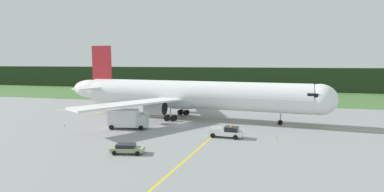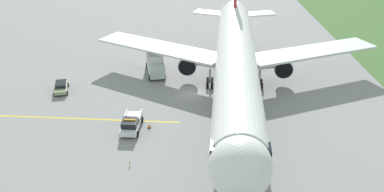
{
  "view_description": "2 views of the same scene",
  "coord_description": "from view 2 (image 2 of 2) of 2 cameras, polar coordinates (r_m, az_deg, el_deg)",
  "views": [
    {
      "loc": [
        16.55,
        -56.12,
        12.36
      ],
      "look_at": [
        0.72,
        7.6,
        4.71
      ],
      "focal_mm": 28.49,
      "sensor_mm": 36.0,
      "label": 1
    },
    {
      "loc": [
        57.7,
        -1.26,
        27.76
      ],
      "look_at": [
        8.29,
        -0.34,
        3.68
      ],
      "focal_mm": 40.4,
      "sensor_mm": 36.0,
      "label": 2
    }
  ],
  "objects": [
    {
      "name": "airliner",
      "position": [
        61.83,
        5.82,
        4.32
      ],
      "size": [
        58.67,
        45.32,
        15.78
      ],
      "color": "white",
      "rests_on": "ground"
    },
    {
      "name": "apron_cone",
      "position": [
        55.32,
        -5.67,
        -3.93
      ],
      "size": [
        0.48,
        0.48,
        0.61
      ],
      "color": "black",
      "rests_on": "ground"
    },
    {
      "name": "taxiway_centerline_spur",
      "position": [
        60.38,
        -17.8,
        -2.75
      ],
      "size": [
        3.51,
        33.78,
        0.01
      ],
      "primitive_type": "cube",
      "rotation": [
        0.0,
        0.0,
        -1.67
      ],
      "color": "yellow",
      "rests_on": "ground"
    },
    {
      "name": "ops_pickup_truck",
      "position": [
        54.83,
        -8.03,
        -3.63
      ],
      "size": [
        5.51,
        2.63,
        1.94
      ],
      "color": "white",
      "rests_on": "ground"
    },
    {
      "name": "taxiway_edge_light_west",
      "position": [
        82.98,
        -5.26,
        6.49
      ],
      "size": [
        0.12,
        0.12,
        0.41
      ],
      "color": "yellow",
      "rests_on": "ground"
    },
    {
      "name": "catering_truck",
      "position": [
        70.86,
        -4.9,
        4.44
      ],
      "size": [
        7.37,
        3.65,
        3.68
      ],
      "color": "silver",
      "rests_on": "ground"
    },
    {
      "name": "ground",
      "position": [
        64.04,
        0.16,
        0.3
      ],
      "size": [
        320.0,
        320.0,
        0.0
      ],
      "primitive_type": "plane",
      "color": "gray"
    },
    {
      "name": "taxiway_edge_light_east",
      "position": [
        48.53,
        -8.2,
        -8.83
      ],
      "size": [
        0.12,
        0.12,
        0.51
      ],
      "color": "yellow",
      "rests_on": "ground"
    },
    {
      "name": "staff_car",
      "position": [
        67.62,
        -16.89,
        1.21
      ],
      "size": [
        4.64,
        2.65,
        1.3
      ],
      "color": "#8F9C70",
      "rests_on": "ground"
    },
    {
      "name": "taxiway_centerline_main",
      "position": [
        63.45,
        5.62,
        -0.1
      ],
      "size": [
        76.09,
        7.53,
        0.01
      ],
      "primitive_type": "cube",
      "rotation": [
        0.0,
        0.0,
        -0.09
      ],
      "color": "yellow",
      "rests_on": "ground"
    }
  ]
}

